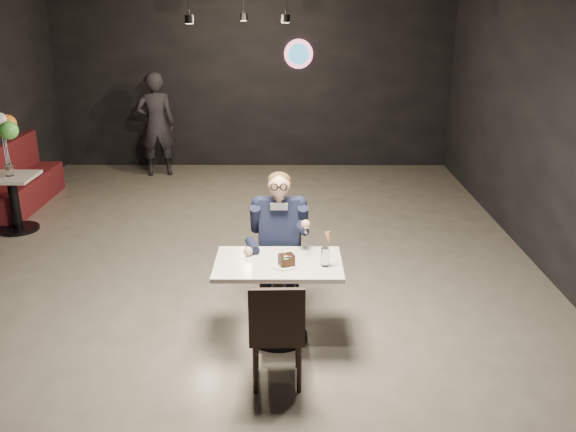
{
  "coord_description": "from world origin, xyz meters",
  "views": [
    {
      "loc": [
        0.66,
        -6.44,
        2.89
      ],
      "look_at": [
        0.64,
        -1.01,
        0.96
      ],
      "focal_mm": 38.0,
      "sensor_mm": 36.0,
      "label": 1
    }
  ],
  "objects_px": {
    "chair_far": "(280,266)",
    "chair_near": "(277,329)",
    "seated_man": "(279,241)",
    "booth_bench": "(23,175)",
    "side_table": "(15,203)",
    "sundae_glass": "(325,257)",
    "balloon_vase": "(9,170)",
    "passerby": "(156,124)",
    "main_table": "(279,301)"
  },
  "relations": [
    {
      "from": "main_table",
      "to": "chair_far",
      "type": "relative_size",
      "value": 1.2
    },
    {
      "from": "chair_near",
      "to": "balloon_vase",
      "type": "xyz_separation_m",
      "value": [
        -3.51,
        3.36,
        0.37
      ]
    },
    {
      "from": "seated_man",
      "to": "balloon_vase",
      "type": "height_order",
      "value": "seated_man"
    },
    {
      "from": "passerby",
      "to": "main_table",
      "type": "bearing_deg",
      "value": 100.31
    },
    {
      "from": "chair_far",
      "to": "chair_near",
      "type": "distance_m",
      "value": 1.19
    },
    {
      "from": "main_table",
      "to": "passerby",
      "type": "bearing_deg",
      "value": 111.86
    },
    {
      "from": "seated_man",
      "to": "passerby",
      "type": "xyz_separation_m",
      "value": [
        -2.19,
        4.9,
        0.17
      ]
    },
    {
      "from": "sundae_glass",
      "to": "balloon_vase",
      "type": "height_order",
      "value": "sundae_glass"
    },
    {
      "from": "chair_far",
      "to": "seated_man",
      "type": "relative_size",
      "value": 0.64
    },
    {
      "from": "chair_near",
      "to": "seated_man",
      "type": "xyz_separation_m",
      "value": [
        0.0,
        1.19,
        0.26
      ]
    },
    {
      "from": "chair_near",
      "to": "side_table",
      "type": "xyz_separation_m",
      "value": [
        -3.51,
        3.36,
        -0.08
      ]
    },
    {
      "from": "chair_far",
      "to": "balloon_vase",
      "type": "xyz_separation_m",
      "value": [
        -3.51,
        2.17,
        0.37
      ]
    },
    {
      "from": "main_table",
      "to": "side_table",
      "type": "height_order",
      "value": "side_table"
    },
    {
      "from": "seated_man",
      "to": "passerby",
      "type": "relative_size",
      "value": 0.81
    },
    {
      "from": "passerby",
      "to": "side_table",
      "type": "bearing_deg",
      "value": 52.62
    },
    {
      "from": "balloon_vase",
      "to": "seated_man",
      "type": "bearing_deg",
      "value": -31.74
    },
    {
      "from": "sundae_glass",
      "to": "seated_man",
      "type": "bearing_deg",
      "value": 122.34
    },
    {
      "from": "main_table",
      "to": "side_table",
      "type": "xyz_separation_m",
      "value": [
        -3.51,
        2.72,
        0.0
      ]
    },
    {
      "from": "chair_far",
      "to": "passerby",
      "type": "xyz_separation_m",
      "value": [
        -2.19,
        4.9,
        0.43
      ]
    },
    {
      "from": "sundae_glass",
      "to": "balloon_vase",
      "type": "bearing_deg",
      "value": 144.38
    },
    {
      "from": "seated_man",
      "to": "booth_bench",
      "type": "bearing_deg",
      "value": 140.23
    },
    {
      "from": "main_table",
      "to": "balloon_vase",
      "type": "distance_m",
      "value": 4.46
    },
    {
      "from": "main_table",
      "to": "sundae_glass",
      "type": "height_order",
      "value": "sundae_glass"
    },
    {
      "from": "sundae_glass",
      "to": "side_table",
      "type": "bearing_deg",
      "value": 144.38
    },
    {
      "from": "balloon_vase",
      "to": "passerby",
      "type": "relative_size",
      "value": 0.09
    },
    {
      "from": "balloon_vase",
      "to": "main_table",
      "type": "bearing_deg",
      "value": -37.78
    },
    {
      "from": "main_table",
      "to": "chair_far",
      "type": "distance_m",
      "value": 0.56
    },
    {
      "from": "chair_far",
      "to": "passerby",
      "type": "distance_m",
      "value": 5.38
    },
    {
      "from": "main_table",
      "to": "sundae_glass",
      "type": "relative_size",
      "value": 6.71
    },
    {
      "from": "main_table",
      "to": "sundae_glass",
      "type": "xyz_separation_m",
      "value": [
        0.4,
        -0.08,
        0.46
      ]
    },
    {
      "from": "side_table",
      "to": "sundae_glass",
      "type": "bearing_deg",
      "value": -35.62
    },
    {
      "from": "side_table",
      "to": "chair_near",
      "type": "bearing_deg",
      "value": -43.79
    },
    {
      "from": "balloon_vase",
      "to": "passerby",
      "type": "xyz_separation_m",
      "value": [
        1.32,
        2.73,
        0.06
      ]
    },
    {
      "from": "chair_near",
      "to": "seated_man",
      "type": "distance_m",
      "value": 1.22
    },
    {
      "from": "seated_man",
      "to": "side_table",
      "type": "relative_size",
      "value": 1.92
    },
    {
      "from": "booth_bench",
      "to": "chair_near",
      "type": "bearing_deg",
      "value": -48.88
    },
    {
      "from": "sundae_glass",
      "to": "passerby",
      "type": "xyz_separation_m",
      "value": [
        -2.58,
        5.53,
        0.05
      ]
    },
    {
      "from": "booth_bench",
      "to": "chair_far",
      "type": "bearing_deg",
      "value": -39.77
    },
    {
      "from": "seated_man",
      "to": "booth_bench",
      "type": "relative_size",
      "value": 0.76
    },
    {
      "from": "chair_near",
      "to": "sundae_glass",
      "type": "bearing_deg",
      "value": 53.34
    },
    {
      "from": "booth_bench",
      "to": "passerby",
      "type": "relative_size",
      "value": 1.07
    },
    {
      "from": "main_table",
      "to": "sundae_glass",
      "type": "distance_m",
      "value": 0.61
    },
    {
      "from": "booth_bench",
      "to": "side_table",
      "type": "relative_size",
      "value": 2.53
    },
    {
      "from": "passerby",
      "to": "chair_near",
      "type": "bearing_deg",
      "value": 98.19
    },
    {
      "from": "main_table",
      "to": "passerby",
      "type": "xyz_separation_m",
      "value": [
        -2.19,
        5.45,
        0.51
      ]
    },
    {
      "from": "booth_bench",
      "to": "balloon_vase",
      "type": "relative_size",
      "value": 12.31
    },
    {
      "from": "chair_far",
      "to": "side_table",
      "type": "bearing_deg",
      "value": 148.26
    },
    {
      "from": "chair_far",
      "to": "side_table",
      "type": "xyz_separation_m",
      "value": [
        -3.51,
        2.17,
        -0.08
      ]
    },
    {
      "from": "main_table",
      "to": "chair_near",
      "type": "xyz_separation_m",
      "value": [
        0.0,
        -0.64,
        0.09
      ]
    },
    {
      "from": "main_table",
      "to": "seated_man",
      "type": "xyz_separation_m",
      "value": [
        0.0,
        0.55,
        0.34
      ]
    }
  ]
}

